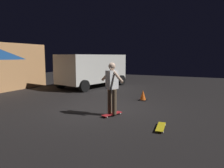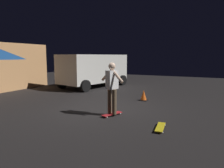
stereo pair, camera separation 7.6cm
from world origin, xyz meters
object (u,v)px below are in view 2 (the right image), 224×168
(skateboard_spare, at_px, (160,127))
(skater, at_px, (112,84))
(traffic_cone, at_px, (144,96))
(skateboard_ridden, at_px, (112,114))
(parked_van, at_px, (94,68))

(skateboard_spare, distance_m, skater, 2.06)
(skater, height_order, traffic_cone, skater)
(skateboard_spare, xyz_separation_m, skater, (0.58, 1.72, 0.98))
(skater, bearing_deg, traffic_cone, -5.02)
(skateboard_ridden, height_order, skater, skater)
(skateboard_spare, bearing_deg, skateboard_ridden, 71.18)
(parked_van, relative_size, traffic_cone, 10.66)
(parked_van, height_order, skateboard_spare, parked_van)
(parked_van, distance_m, skateboard_ridden, 6.72)
(parked_van, xyz_separation_m, skateboard_spare, (-5.98, -5.56, -1.11))
(skateboard_ridden, relative_size, skateboard_spare, 1.00)
(skateboard_spare, bearing_deg, parked_van, 42.95)
(skateboard_spare, height_order, skater, skater)
(traffic_cone, bearing_deg, parked_van, 56.89)
(traffic_cone, bearing_deg, skateboard_spare, -155.97)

